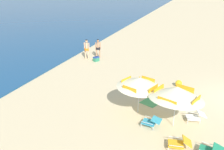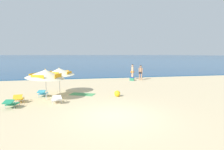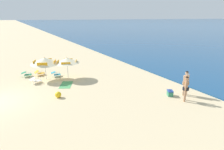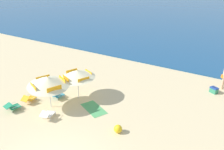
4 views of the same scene
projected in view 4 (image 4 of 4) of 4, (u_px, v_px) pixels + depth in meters
name	position (u px, v px, depth m)	size (l,w,h in m)	color
beach_umbrella_striped_main	(48.00, 81.00, 13.62)	(3.17, 3.15, 2.07)	silver
beach_umbrella_striped_second	(77.00, 74.00, 14.71)	(2.93, 2.95, 1.98)	silver
lounge_chair_under_umbrella	(12.00, 106.00, 13.81)	(0.69, 0.95, 0.50)	#1E7F56
lounge_chair_beside_umbrella	(47.00, 114.00, 13.08)	(0.73, 0.98, 0.51)	white
lounge_chair_facing_sea	(29.00, 98.00, 14.68)	(0.65, 0.96, 0.53)	gold
lounge_chair_spare_folded	(57.00, 95.00, 15.12)	(0.65, 0.92, 0.49)	teal
cooler_box	(214.00, 90.00, 15.88)	(0.60, 0.54, 0.43)	#2D7F5B
beach_ball	(118.00, 129.00, 11.95)	(0.43, 0.43, 0.43)	yellow
beach_towel	(94.00, 109.00, 14.09)	(0.90, 1.80, 0.01)	#4C9E5B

